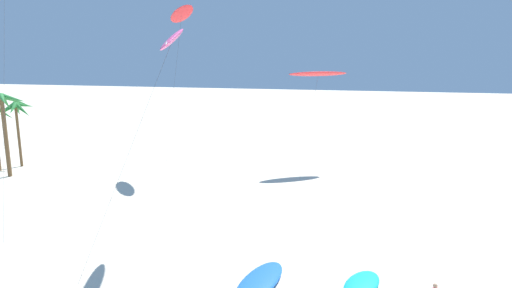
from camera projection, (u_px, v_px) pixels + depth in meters
palm_tree_1 at (16, 112)px, 47.59m from camera, size 3.66×3.82×7.14m
palm_tree_2 at (3, 108)px, 43.37m from camera, size 4.88×4.48×8.39m
flying_kite_0 at (181, 14)px, 43.23m from camera, size 4.47×6.38×16.92m
flying_kite_4 at (172, 39)px, 25.42m from camera, size 5.05×8.39×13.92m
flying_kite_5 at (318, 74)px, 45.16m from camera, size 6.26×6.51×10.49m
grounded_kite_0 at (362, 284)px, 23.30m from camera, size 2.55×3.61×0.39m
grounded_kite_3 at (259, 282)px, 23.54m from camera, size 2.63×5.13×0.42m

